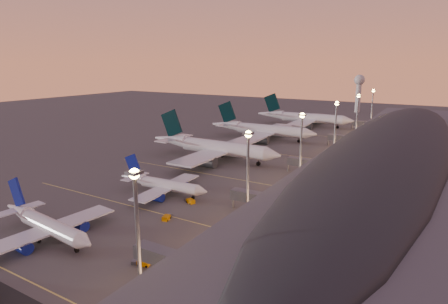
# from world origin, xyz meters

# --- Properties ---
(ground) EXTENTS (700.00, 700.00, 0.00)m
(ground) POSITION_xyz_m (0.00, 0.00, 0.00)
(ground) COLOR #43413E
(airliner_narrow_south) EXTENTS (37.46, 33.59, 13.37)m
(airliner_narrow_south) POSITION_xyz_m (-4.07, -31.15, 3.46)
(airliner_narrow_south) COLOR silver
(airliner_narrow_south) RESTS_ON ground
(airliner_narrow_north) EXTENTS (34.56, 30.91, 12.35)m
(airliner_narrow_north) POSITION_xyz_m (-0.16, 8.67, 3.19)
(airliner_narrow_north) COLOR silver
(airliner_narrow_north) RESTS_ON ground
(airliner_wide_near) EXTENTS (66.03, 59.85, 21.21)m
(airliner_wide_near) POSITION_xyz_m (-10.67, 56.18, 5.46)
(airliner_wide_near) COLOR silver
(airliner_wide_near) RESTS_ON ground
(airliner_wide_mid) EXTENTS (64.14, 58.34, 20.55)m
(airliner_wide_mid) POSITION_xyz_m (-11.63, 109.52, 5.29)
(airliner_wide_mid) COLOR silver
(airliner_wide_mid) RESTS_ON ground
(airliner_wide_far) EXTENTS (67.26, 61.18, 21.55)m
(airliner_wide_far) POSITION_xyz_m (-6.27, 165.69, 5.55)
(airliner_wide_far) COLOR silver
(airliner_wide_far) RESTS_ON ground
(terminal_building) EXTENTS (56.35, 255.00, 17.46)m
(terminal_building) POSITION_xyz_m (61.84, 72.47, 8.78)
(terminal_building) COLOR #515257
(terminal_building) RESTS_ON ground
(light_masts) EXTENTS (2.20, 217.20, 25.90)m
(light_masts) POSITION_xyz_m (36.00, 65.00, 17.55)
(light_masts) COLOR slate
(light_masts) RESTS_ON ground
(radar_tower) EXTENTS (9.00, 9.00, 32.50)m
(radar_tower) POSITION_xyz_m (10.00, 260.00, 21.87)
(radar_tower) COLOR silver
(radar_tower) RESTS_ON ground
(lane_markings) EXTENTS (90.00, 180.36, 0.00)m
(lane_markings) POSITION_xyz_m (0.00, 40.00, 0.01)
(lane_markings) COLOR #D8C659
(lane_markings) RESTS_ON ground
(baggage_tug_a) EXTENTS (4.27, 2.68, 1.19)m
(baggage_tug_a) POSITION_xyz_m (25.43, -28.78, 0.54)
(baggage_tug_a) COLOR #CA7900
(baggage_tug_a) RESTS_ON ground
(baggage_tug_b) EXTENTS (4.21, 3.88, 1.24)m
(baggage_tug_b) POSITION_xyz_m (34.44, -23.24, 0.56)
(baggage_tug_b) COLOR #CA7900
(baggage_tug_b) RESTS_ON ground
(baggage_tug_c) EXTENTS (4.44, 3.03, 1.24)m
(baggage_tug_c) POSITION_xyz_m (12.60, 6.45, 0.56)
(baggage_tug_c) COLOR #CA7900
(baggage_tug_c) RESTS_ON ground
(baggage_tug_d) EXTENTS (2.61, 4.30, 1.20)m
(baggage_tug_d) POSITION_xyz_m (14.66, -7.06, 0.55)
(baggage_tug_d) COLOR #CA7900
(baggage_tug_d) RESTS_ON ground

